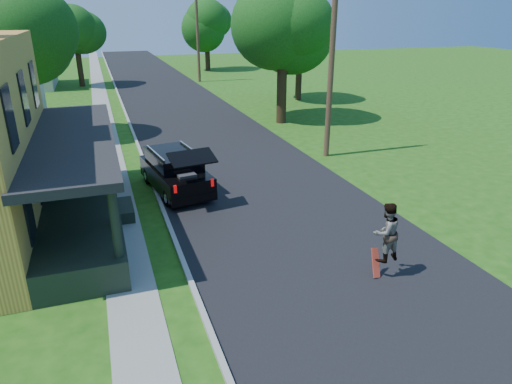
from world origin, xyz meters
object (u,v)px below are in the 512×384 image
object	(u,v)px
black_suv	(176,171)
skateboarder	(386,232)
utility_pole_near	(332,57)
tree_right_near	(282,21)

from	to	relation	value
black_suv	skateboarder	world-z (taller)	skateboarder
skateboarder	utility_pole_near	size ratio (longest dim) A/B	0.18
black_suv	tree_right_near	bearing A→B (deg)	40.57
tree_right_near	utility_pole_near	world-z (taller)	tree_right_near
black_suv	utility_pole_near	world-z (taller)	utility_pole_near
skateboarder	utility_pole_near	bearing A→B (deg)	-117.02
black_suv	skateboarder	bearing A→B (deg)	-71.64
black_suv	tree_right_near	distance (m)	14.35
skateboarder	tree_right_near	xyz separation A→B (m)	(4.38, 18.41, 4.95)
tree_right_near	skateboarder	bearing A→B (deg)	-103.39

